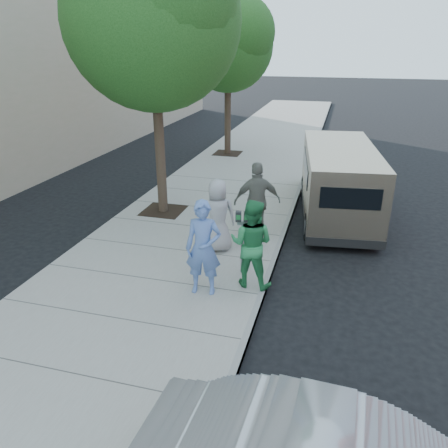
{
  "coord_description": "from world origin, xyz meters",
  "views": [
    {
      "loc": [
        2.72,
        -9.02,
        4.89
      ],
      "look_at": [
        0.34,
        -0.31,
        1.1
      ],
      "focal_mm": 35.0,
      "sensor_mm": 36.0,
      "label": 1
    }
  ],
  "objects_px": {
    "tree_far": "(229,41)",
    "tree_near": "(154,13)",
    "person_officer": "(203,248)",
    "person_gray_shirt": "(218,216)",
    "person_green_shirt": "(251,244)",
    "van": "(338,180)",
    "person_striped_polo": "(257,201)",
    "parking_meter": "(242,229)"
  },
  "relations": [
    {
      "from": "tree_far",
      "to": "tree_near",
      "type": "bearing_deg",
      "value": -90.0
    },
    {
      "from": "person_officer",
      "to": "tree_near",
      "type": "bearing_deg",
      "value": 114.2
    },
    {
      "from": "person_gray_shirt",
      "to": "tree_far",
      "type": "bearing_deg",
      "value": -103.7
    },
    {
      "from": "person_green_shirt",
      "to": "person_officer",
      "type": "bearing_deg",
      "value": 37.43
    },
    {
      "from": "tree_near",
      "to": "person_gray_shirt",
      "type": "relative_size",
      "value": 4.2
    },
    {
      "from": "van",
      "to": "person_gray_shirt",
      "type": "height_order",
      "value": "van"
    },
    {
      "from": "tree_far",
      "to": "person_green_shirt",
      "type": "xyz_separation_m",
      "value": [
        3.4,
        -11.14,
        -3.79
      ]
    },
    {
      "from": "van",
      "to": "person_striped_polo",
      "type": "bearing_deg",
      "value": -133.92
    },
    {
      "from": "person_officer",
      "to": "person_striped_polo",
      "type": "distance_m",
      "value": 2.91
    },
    {
      "from": "van",
      "to": "person_gray_shirt",
      "type": "relative_size",
      "value": 3.26
    },
    {
      "from": "person_gray_shirt",
      "to": "person_officer",
      "type": "bearing_deg",
      "value": 70.83
    },
    {
      "from": "tree_near",
      "to": "parking_meter",
      "type": "xyz_separation_m",
      "value": [
        3.1,
        -3.09,
        -4.35
      ]
    },
    {
      "from": "person_officer",
      "to": "person_gray_shirt",
      "type": "relative_size",
      "value": 1.1
    },
    {
      "from": "van",
      "to": "person_officer",
      "type": "bearing_deg",
      "value": -121.16
    },
    {
      "from": "person_officer",
      "to": "person_green_shirt",
      "type": "relative_size",
      "value": 1.04
    },
    {
      "from": "tree_far",
      "to": "van",
      "type": "xyz_separation_m",
      "value": [
        4.97,
        -6.25,
        -3.77
      ]
    },
    {
      "from": "parking_meter",
      "to": "person_striped_polo",
      "type": "bearing_deg",
      "value": 81.19
    },
    {
      "from": "tree_near",
      "to": "parking_meter",
      "type": "bearing_deg",
      "value": -44.88
    },
    {
      "from": "person_green_shirt",
      "to": "parking_meter",
      "type": "bearing_deg",
      "value": -51.41
    },
    {
      "from": "van",
      "to": "parking_meter",
      "type": "bearing_deg",
      "value": -119.86
    },
    {
      "from": "parking_meter",
      "to": "van",
      "type": "xyz_separation_m",
      "value": [
        1.86,
        4.44,
        -0.08
      ]
    },
    {
      "from": "parking_meter",
      "to": "person_gray_shirt",
      "type": "distance_m",
      "value": 1.27
    },
    {
      "from": "person_green_shirt",
      "to": "person_gray_shirt",
      "type": "relative_size",
      "value": 1.05
    },
    {
      "from": "tree_far",
      "to": "person_green_shirt",
      "type": "distance_m",
      "value": 12.25
    },
    {
      "from": "tree_near",
      "to": "person_green_shirt",
      "type": "bearing_deg",
      "value": -46.17
    },
    {
      "from": "parking_meter",
      "to": "person_striped_polo",
      "type": "relative_size",
      "value": 0.71
    },
    {
      "from": "tree_far",
      "to": "parking_meter",
      "type": "distance_m",
      "value": 11.73
    },
    {
      "from": "tree_far",
      "to": "person_green_shirt",
      "type": "bearing_deg",
      "value": -73.03
    },
    {
      "from": "van",
      "to": "person_green_shirt",
      "type": "xyz_separation_m",
      "value": [
        -1.57,
        -4.89,
        -0.02
      ]
    },
    {
      "from": "parking_meter",
      "to": "person_striped_polo",
      "type": "xyz_separation_m",
      "value": [
        -0.05,
        1.88,
        -0.03
      ]
    },
    {
      "from": "tree_near",
      "to": "person_officer",
      "type": "xyz_separation_m",
      "value": [
        2.55,
        -4.07,
        -4.41
      ]
    },
    {
      "from": "tree_far",
      "to": "person_gray_shirt",
      "type": "xyz_separation_m",
      "value": [
        2.28,
        -9.73,
        -3.84
      ]
    },
    {
      "from": "parking_meter",
      "to": "person_officer",
      "type": "bearing_deg",
      "value": -129.94
    },
    {
      "from": "parking_meter",
      "to": "tree_far",
      "type": "bearing_deg",
      "value": 95.85
    },
    {
      "from": "tree_near",
      "to": "person_striped_polo",
      "type": "relative_size",
      "value": 3.73
    },
    {
      "from": "parking_meter",
      "to": "person_green_shirt",
      "type": "distance_m",
      "value": 0.55
    },
    {
      "from": "van",
      "to": "person_gray_shirt",
      "type": "bearing_deg",
      "value": -134.75
    },
    {
      "from": "person_green_shirt",
      "to": "tree_near",
      "type": "bearing_deg",
      "value": -40.83
    },
    {
      "from": "person_gray_shirt",
      "to": "person_striped_polo",
      "type": "relative_size",
      "value": 0.89
    },
    {
      "from": "person_officer",
      "to": "person_striped_polo",
      "type": "height_order",
      "value": "person_striped_polo"
    },
    {
      "from": "tree_near",
      "to": "person_striped_polo",
      "type": "xyz_separation_m",
      "value": [
        3.05,
        -1.21,
        -4.39
      ]
    },
    {
      "from": "van",
      "to": "person_officer",
      "type": "distance_m",
      "value": 5.94
    }
  ]
}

